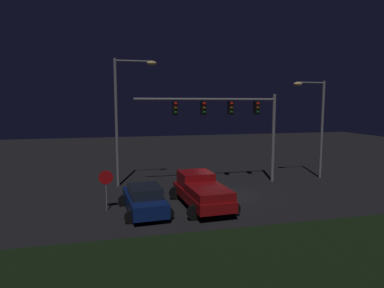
{
  "coord_description": "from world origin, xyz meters",
  "views": [
    {
      "loc": [
        -6.72,
        -19.92,
        5.84
      ],
      "look_at": [
        -1.44,
        1.48,
        3.18
      ],
      "focal_mm": 31.81,
      "sensor_mm": 36.0,
      "label": 1
    }
  ],
  "objects_px": {
    "pickup_truck": "(201,189)",
    "street_lamp_left": "(125,107)",
    "car_sedan": "(144,199)",
    "street_lamp_right": "(316,117)",
    "stop_sign": "(106,183)",
    "traffic_signal_gantry": "(231,115)"
  },
  "relations": [
    {
      "from": "car_sedan",
      "to": "street_lamp_left",
      "type": "bearing_deg",
      "value": 1.76
    },
    {
      "from": "street_lamp_right",
      "to": "stop_sign",
      "type": "height_order",
      "value": "street_lamp_right"
    },
    {
      "from": "stop_sign",
      "to": "street_lamp_left",
      "type": "bearing_deg",
      "value": 76.39
    },
    {
      "from": "pickup_truck",
      "to": "street_lamp_right",
      "type": "relative_size",
      "value": 0.73
    },
    {
      "from": "pickup_truck",
      "to": "traffic_signal_gantry",
      "type": "distance_m",
      "value": 7.14
    },
    {
      "from": "traffic_signal_gantry",
      "to": "stop_sign",
      "type": "relative_size",
      "value": 4.63
    },
    {
      "from": "pickup_truck",
      "to": "stop_sign",
      "type": "distance_m",
      "value": 5.25
    },
    {
      "from": "pickup_truck",
      "to": "street_lamp_right",
      "type": "bearing_deg",
      "value": -67.65
    },
    {
      "from": "street_lamp_right",
      "to": "street_lamp_left",
      "type": "bearing_deg",
      "value": 176.08
    },
    {
      "from": "traffic_signal_gantry",
      "to": "street_lamp_right",
      "type": "height_order",
      "value": "street_lamp_right"
    },
    {
      "from": "traffic_signal_gantry",
      "to": "street_lamp_left",
      "type": "relative_size",
      "value": 1.16
    },
    {
      "from": "street_lamp_right",
      "to": "car_sedan",
      "type": "bearing_deg",
      "value": -158.56
    },
    {
      "from": "car_sedan",
      "to": "traffic_signal_gantry",
      "type": "bearing_deg",
      "value": -56.49
    },
    {
      "from": "traffic_signal_gantry",
      "to": "street_lamp_right",
      "type": "xyz_separation_m",
      "value": [
        7.05,
        0.27,
        -0.23
      ]
    },
    {
      "from": "pickup_truck",
      "to": "car_sedan",
      "type": "bearing_deg",
      "value": 93.97
    },
    {
      "from": "street_lamp_left",
      "to": "stop_sign",
      "type": "height_order",
      "value": "street_lamp_left"
    },
    {
      "from": "street_lamp_left",
      "to": "stop_sign",
      "type": "bearing_deg",
      "value": -103.61
    },
    {
      "from": "car_sedan",
      "to": "street_lamp_right",
      "type": "xyz_separation_m",
      "value": [
        13.79,
        5.41,
        4.05
      ]
    },
    {
      "from": "pickup_truck",
      "to": "street_lamp_left",
      "type": "bearing_deg",
      "value": 29.67
    },
    {
      "from": "car_sedan",
      "to": "traffic_signal_gantry",
      "type": "height_order",
      "value": "traffic_signal_gantry"
    },
    {
      "from": "pickup_truck",
      "to": "car_sedan",
      "type": "relative_size",
      "value": 1.22
    },
    {
      "from": "car_sedan",
      "to": "street_lamp_right",
      "type": "distance_m",
      "value": 15.36
    }
  ]
}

